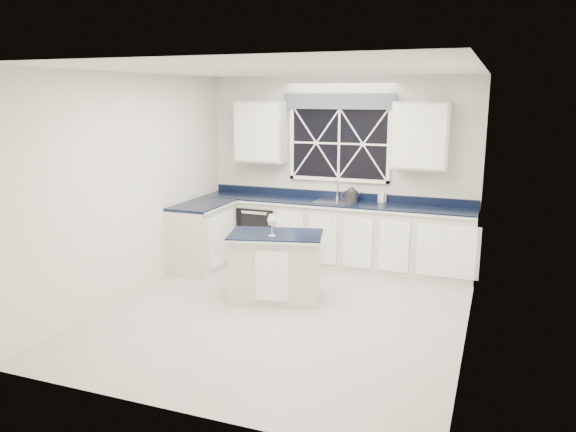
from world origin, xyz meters
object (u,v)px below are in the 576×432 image
at_px(kettle, 351,195).
at_px(soap_bottle, 382,195).
at_px(dishwasher, 263,231).
at_px(wine_glass, 272,221).
at_px(island, 276,266).
at_px(faucet, 337,189).

height_order(kettle, soap_bottle, kettle).
xyz_separation_m(dishwasher, kettle, (1.34, 0.08, 0.63)).
relative_size(kettle, wine_glass, 1.16).
xyz_separation_m(kettle, soap_bottle, (0.42, 0.14, -0.00)).
distance_m(dishwasher, soap_bottle, 1.89).
bearing_deg(kettle, island, -130.93).
bearing_deg(wine_glass, soap_bottle, 65.01).
bearing_deg(faucet, dishwasher, -169.98).
height_order(island, wine_glass, wine_glass).
relative_size(dishwasher, wine_glass, 3.21).
relative_size(dishwasher, faucet, 2.72).
relative_size(dishwasher, kettle, 2.76).
bearing_deg(soap_bottle, dishwasher, -172.89).
bearing_deg(kettle, wine_glass, -129.91).
relative_size(island, soap_bottle, 5.98).
bearing_deg(kettle, soap_bottle, -6.28).
distance_m(faucet, wine_glass, 1.93).
height_order(faucet, island, faucet).
height_order(dishwasher, faucet, faucet).
distance_m(kettle, wine_glass, 1.86).
relative_size(island, wine_glass, 4.81).
bearing_deg(soap_bottle, faucet, -177.79).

